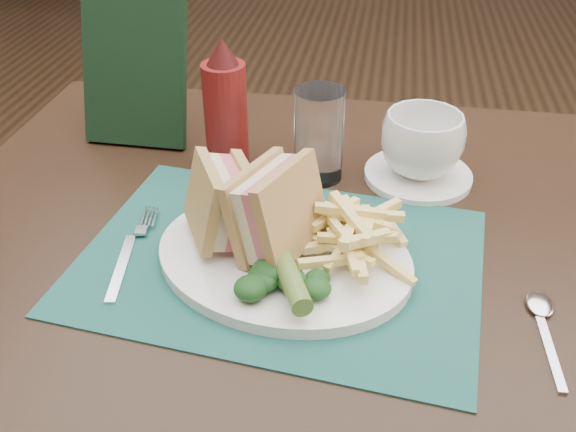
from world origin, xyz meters
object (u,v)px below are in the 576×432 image
object	(u,v)px
plate	(284,257)
sandwich_half_a	(204,205)
table_main	(278,406)
check_presenter	(135,59)
sandwich_half_b	(261,203)
ketchup_bottle	(225,104)
drinking_glass	(319,135)
coffee_cup	(422,144)
placemat	(280,260)
saucer	(418,175)

from	to	relation	value
plate	sandwich_half_a	distance (m)	0.11
table_main	check_presenter	bearing A→B (deg)	141.93
table_main	sandwich_half_b	world-z (taller)	sandwich_half_b
sandwich_half_b	check_presenter	distance (m)	0.37
sandwich_half_a	ketchup_bottle	size ratio (longest dim) A/B	0.52
drinking_glass	coffee_cup	bearing A→B (deg)	6.65
sandwich_half_b	plate	bearing A→B (deg)	-2.52
placemat	ketchup_bottle	world-z (taller)	ketchup_bottle
plate	sandwich_half_a	size ratio (longest dim) A/B	3.07
sandwich_half_b	ketchup_bottle	distance (m)	0.23
placemat	coffee_cup	world-z (taller)	coffee_cup
table_main	saucer	world-z (taller)	saucer
saucer	ketchup_bottle	world-z (taller)	ketchup_bottle
saucer	sandwich_half_a	bearing A→B (deg)	-139.71
plate	drinking_glass	world-z (taller)	drinking_glass
sandwich_half_b	coffee_cup	xyz separation A→B (m)	(0.18, 0.21, -0.02)
sandwich_half_a	saucer	world-z (taller)	sandwich_half_a
plate	coffee_cup	size ratio (longest dim) A/B	2.67
saucer	drinking_glass	bearing A→B (deg)	-173.35
sandwich_half_a	ketchup_bottle	bearing A→B (deg)	69.22
coffee_cup	check_presenter	size ratio (longest dim) A/B	0.44
placemat	plate	bearing A→B (deg)	-38.48
table_main	check_presenter	size ratio (longest dim) A/B	3.52
saucer	coffee_cup	size ratio (longest dim) A/B	1.33
table_main	drinking_glass	distance (m)	0.45
check_presenter	ketchup_bottle	bearing A→B (deg)	-22.33
table_main	sandwich_half_b	size ratio (longest dim) A/B	8.15
plate	sandwich_half_a	xyz separation A→B (m)	(-0.09, 0.01, 0.06)
sandwich_half_a	ketchup_bottle	world-z (taller)	ketchup_bottle
drinking_glass	ketchup_bottle	bearing A→B (deg)	171.81
plate	sandwich_half_b	distance (m)	0.07
sandwich_half_a	coffee_cup	xyz separation A→B (m)	(0.25, 0.21, -0.01)
drinking_glass	plate	bearing A→B (deg)	-94.13
plate	sandwich_half_a	world-z (taller)	sandwich_half_a
table_main	coffee_cup	xyz separation A→B (m)	(0.18, 0.12, 0.43)
sandwich_half_a	drinking_glass	world-z (taller)	drinking_glass
ketchup_bottle	check_presenter	xyz separation A→B (m)	(-0.15, 0.06, 0.03)
placemat	drinking_glass	world-z (taller)	drinking_glass
check_presenter	table_main	bearing A→B (deg)	-37.20
placemat	saucer	bearing A→B (deg)	53.16
drinking_glass	saucer	bearing A→B (deg)	6.65
sandwich_half_b	saucer	distance (m)	0.28
coffee_cup	ketchup_bottle	bearing A→B (deg)	179.37
sandwich_half_a	sandwich_half_b	size ratio (longest dim) A/B	0.88
drinking_glass	check_presenter	bearing A→B (deg)	163.57
sandwich_half_a	saucer	bearing A→B (deg)	12.59
saucer	coffee_cup	distance (m)	0.05
placemat	sandwich_half_b	distance (m)	0.08
ketchup_bottle	check_presenter	bearing A→B (deg)	156.80
sandwich_half_a	table_main	bearing A→B (deg)	24.54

